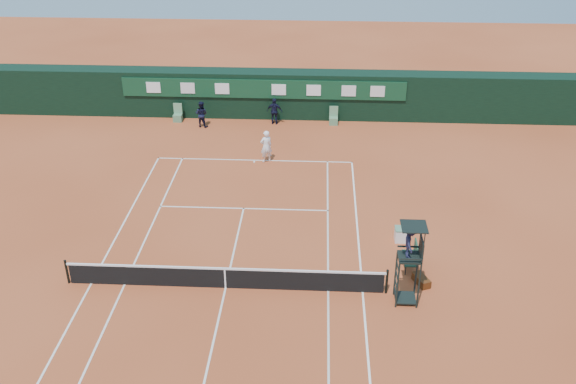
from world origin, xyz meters
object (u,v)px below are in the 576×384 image
object	(u,v)px
player_bench	(413,255)
player	(266,146)
tennis_net	(225,277)
umpire_chair	(410,248)
cooler	(401,234)

from	to	relation	value
player_bench	player	size ratio (longest dim) A/B	0.64
tennis_net	umpire_chair	world-z (taller)	umpire_chair
player_bench	player	distance (m)	12.13
umpire_chair	cooler	xyz separation A→B (m)	(0.29, 4.37, -2.13)
umpire_chair	player	xyz separation A→B (m)	(-6.41, 12.24, -1.53)
umpire_chair	player_bench	world-z (taller)	umpire_chair
player_bench	cooler	size ratio (longest dim) A/B	1.86
player_bench	cooler	distance (m)	2.10
player	cooler	bearing A→B (deg)	104.37
cooler	player	size ratio (longest dim) A/B	0.35
player	umpire_chair	bearing A→B (deg)	91.62
umpire_chair	cooler	size ratio (longest dim) A/B	5.30
tennis_net	player	world-z (taller)	player
umpire_chair	cooler	world-z (taller)	umpire_chair
umpire_chair	player	size ratio (longest dim) A/B	1.84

